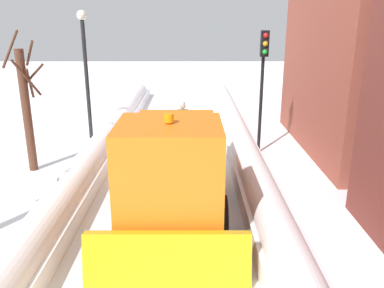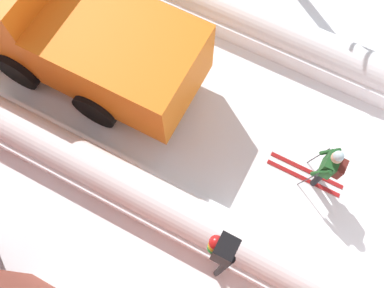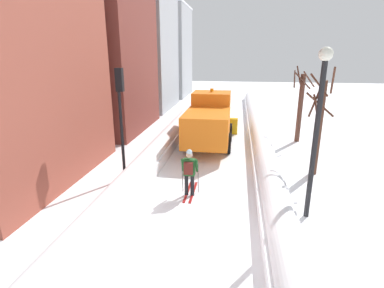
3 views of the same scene
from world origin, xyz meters
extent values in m
plane|color=white|center=(0.00, 10.00, 0.00)|extent=(80.00, 80.00, 0.00)
cube|color=white|center=(-2.60, 10.00, 0.27)|extent=(1.10, 36.00, 0.54)
cylinder|color=white|center=(-2.60, 10.00, 0.54)|extent=(0.90, 34.20, 0.90)
cube|color=white|center=(2.60, 10.00, 0.25)|extent=(1.10, 36.00, 0.50)
cylinder|color=white|center=(2.60, 10.00, 0.50)|extent=(0.90, 34.20, 0.90)
cube|color=orange|center=(-0.27, 7.79, 1.40)|extent=(2.30, 3.40, 1.60)
cube|color=orange|center=(-0.27, 10.49, 1.75)|extent=(2.20, 2.00, 2.30)
cube|color=black|center=(-0.27, 11.45, 2.26)|extent=(1.85, 0.06, 1.01)
cube|color=gold|center=(-0.27, 11.84, 0.55)|extent=(3.20, 0.46, 1.13)
cylinder|color=orange|center=(-0.27, 10.49, 3.02)|extent=(0.20, 0.20, 0.18)
cylinder|color=black|center=(-1.42, 10.19, 0.55)|extent=(0.25, 1.10, 1.10)
cylinder|color=black|center=(0.88, 10.19, 0.55)|extent=(0.25, 1.10, 1.10)
cylinder|color=black|center=(-1.42, 7.99, 0.55)|extent=(0.25, 1.10, 1.10)
cylinder|color=black|center=(0.88, 7.99, 0.55)|extent=(0.25, 1.10, 1.10)
cylinder|color=black|center=(-0.50, 2.75, 0.41)|extent=(0.14, 0.14, 0.82)
cylinder|color=black|center=(-0.28, 2.75, 0.41)|extent=(0.14, 0.14, 0.82)
cube|color=#1E5123|center=(-0.39, 2.75, 1.13)|extent=(0.42, 0.26, 0.62)
cube|color=#591E19|center=(-0.39, 2.54, 1.16)|extent=(0.32, 0.16, 0.44)
sphere|color=tan|center=(-0.39, 2.75, 1.60)|extent=(0.24, 0.24, 0.24)
sphere|color=silver|center=(-0.39, 2.75, 1.70)|extent=(0.22, 0.22, 0.22)
cylinder|color=#1E5123|center=(-0.65, 2.85, 1.16)|extent=(0.09, 0.33, 0.56)
cylinder|color=#1E5123|center=(-0.13, 2.85, 1.16)|extent=(0.09, 0.33, 0.56)
cube|color=maroon|center=(-0.50, 3.00, 0.01)|extent=(0.09, 1.80, 0.03)
cube|color=maroon|center=(-0.28, 3.00, 0.01)|extent=(0.09, 1.80, 0.03)
cylinder|color=#262628|center=(-0.69, 2.97, 0.60)|extent=(0.02, 0.19, 1.19)
cylinder|color=#262628|center=(-0.09, 2.97, 0.60)|extent=(0.02, 0.19, 1.19)
cylinder|color=black|center=(-3.33, 3.85, 1.83)|extent=(0.12, 0.12, 3.66)
cube|color=black|center=(-3.33, 3.99, 4.11)|extent=(0.28, 0.24, 0.90)
sphere|color=red|center=(-3.33, 4.12, 4.39)|extent=(0.18, 0.18, 0.18)
sphere|color=gold|center=(-3.33, 4.12, 4.11)|extent=(0.18, 0.18, 0.18)
sphere|color=green|center=(-3.33, 4.12, 3.83)|extent=(0.18, 0.18, 0.18)
cylinder|color=black|center=(3.63, 1.84, 2.45)|extent=(0.16, 0.16, 4.91)
sphere|color=silver|center=(3.63, 1.84, 5.09)|extent=(0.40, 0.40, 0.40)
cylinder|color=#502F22|center=(4.69, 5.66, 2.03)|extent=(0.28, 0.28, 4.05)
cylinder|color=#502F22|center=(4.47, 5.85, 3.17)|extent=(0.61, 0.72, 1.25)
cylinder|color=#502F22|center=(4.98, 5.57, 4.05)|extent=(0.30, 0.92, 1.15)
cylinder|color=#502F22|center=(4.45, 5.43, 3.89)|extent=(0.64, 0.80, 0.89)
cylinder|color=#502F22|center=(4.48, 5.61, 2.96)|extent=(0.21, 0.67, 1.04)
cylinder|color=#502F22|center=(4.53, 5.29, 3.13)|extent=(1.08, 0.60, 0.94)
camera|label=1|loc=(-0.73, 18.37, 4.97)|focal=37.03mm
camera|label=2|loc=(-3.98, 4.09, 9.36)|focal=38.88mm
camera|label=3|loc=(1.23, -7.35, 5.12)|focal=28.12mm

